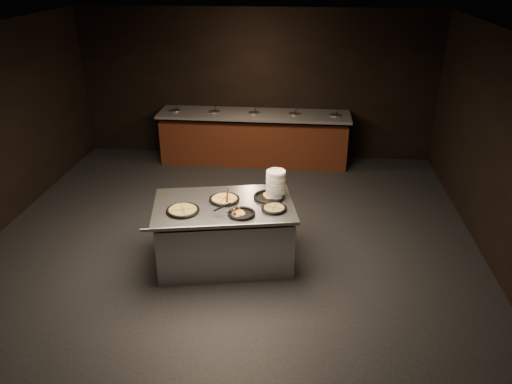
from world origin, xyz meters
TOP-DOWN VIEW (x-y plane):
  - room at (0.00, 0.00)m, footprint 7.02×8.02m
  - salad_bar at (0.00, 3.56)m, footprint 3.70×0.83m
  - serving_counter at (-0.02, -0.05)m, footprint 1.97×1.48m
  - plate_stack at (0.63, 0.27)m, footprint 0.25×0.25m
  - pan_veggie_whole at (-0.49, -0.30)m, footprint 0.42×0.42m
  - pan_cheese_whole at (-0.03, 0.06)m, footprint 0.40×0.40m
  - pan_cheese_slices_a at (0.55, 0.19)m, footprint 0.41×0.41m
  - pan_cheese_slices_b at (0.25, -0.31)m, footprint 0.34×0.34m
  - pan_veggie_slices at (0.64, -0.14)m, footprint 0.33×0.33m
  - server_left at (0.01, 0.07)m, footprint 0.10×0.31m
  - server_right at (0.06, -0.34)m, footprint 0.35×0.10m

SIDE VIEW (x-z plane):
  - serving_counter at x=-0.02m, z-range -0.02..0.84m
  - salad_bar at x=0.00m, z-range -0.15..1.03m
  - pan_cheese_slices_a at x=0.55m, z-range 0.85..0.89m
  - pan_cheese_slices_b at x=0.25m, z-range 0.85..0.89m
  - pan_veggie_slices at x=0.64m, z-range 0.86..0.90m
  - pan_cheese_whole at x=-0.03m, z-range 0.86..0.90m
  - pan_veggie_whole at x=-0.49m, z-range 0.86..0.90m
  - server_left at x=0.01m, z-range 0.85..1.00m
  - server_right at x=0.06m, z-range 0.86..1.02m
  - plate_stack at x=0.63m, z-range 0.86..1.21m
  - room at x=0.00m, z-range -0.01..2.91m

